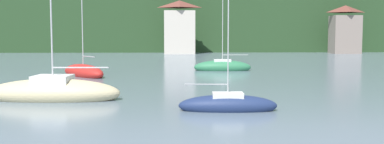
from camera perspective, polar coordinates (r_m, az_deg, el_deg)
name	(u,v)px	position (r m, az deg, el deg)	size (l,w,h in m)	color
wooded_hillside	(202,26)	(120.28, 1.34, 6.11)	(352.00, 50.87, 31.62)	#264223
shore_building_west	(180,28)	(85.02, -1.64, 5.79)	(6.23, 4.20, 10.35)	beige
shore_building_westcentral	(345,30)	(91.43, 19.43, 5.19)	(5.59, 4.22, 9.49)	gray
sailboat_far_3	(83,72)	(39.45, -14.06, -0.01)	(5.54, 6.54, 9.73)	red
sailboat_mid_4	(228,105)	(20.70, 4.71, -4.32)	(4.74, 1.62, 6.88)	navy
sailboat_mid_5	(53,92)	(25.24, -17.74, -2.55)	(7.56, 2.84, 9.42)	#CCBC8E
sailboat_far_6	(222,67)	(44.32, 4.01, 0.66)	(5.87, 2.19, 8.32)	#2D754C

